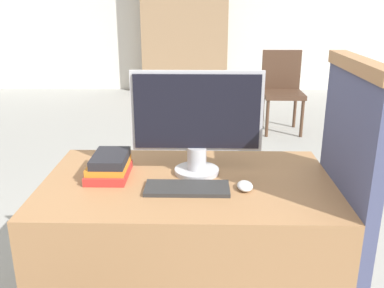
# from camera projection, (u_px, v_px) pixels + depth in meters

# --- Properties ---
(wall_back) EXTENTS (12.00, 0.06, 2.80)m
(wall_back) POSITION_uv_depth(u_px,v_px,m) (198.00, 3.00, 6.83)
(wall_back) COLOR silver
(wall_back) RESTS_ON ground_plane
(desk) EXTENTS (1.22, 0.75, 0.73)m
(desk) POSITION_uv_depth(u_px,v_px,m) (188.00, 255.00, 1.92)
(desk) COLOR #9E7047
(desk) RESTS_ON ground_plane
(carrel_divider) EXTENTS (0.07, 0.58, 1.25)m
(carrel_divider) POSITION_uv_depth(u_px,v_px,m) (343.00, 211.00, 1.74)
(carrel_divider) COLOR #474C70
(carrel_divider) RESTS_ON ground_plane
(monitor) EXTENTS (0.56, 0.19, 0.45)m
(monitor) POSITION_uv_depth(u_px,v_px,m) (197.00, 121.00, 1.80)
(monitor) COLOR #B7B7BC
(monitor) RESTS_ON desk
(keyboard) EXTENTS (0.34, 0.14, 0.02)m
(keyboard) POSITION_uv_depth(u_px,v_px,m) (187.00, 188.00, 1.71)
(keyboard) COLOR #2D2D2D
(keyboard) RESTS_ON desk
(mouse) EXTENTS (0.06, 0.10, 0.03)m
(mouse) POSITION_uv_depth(u_px,v_px,m) (245.00, 186.00, 1.71)
(mouse) COLOR silver
(mouse) RESTS_ON desk
(book_stack) EXTENTS (0.17, 0.23, 0.10)m
(book_stack) POSITION_uv_depth(u_px,v_px,m) (109.00, 166.00, 1.83)
(book_stack) COLOR #B72D28
(book_stack) RESTS_ON desk
(far_chair) EXTENTS (0.44, 0.44, 0.91)m
(far_chair) POSITION_uv_depth(u_px,v_px,m) (282.00, 87.00, 4.85)
(far_chair) COLOR #4C3323
(far_chair) RESTS_ON ground_plane
(bookshelf_far) EXTENTS (1.35, 0.32, 2.07)m
(bookshelf_far) POSITION_uv_depth(u_px,v_px,m) (185.00, 27.00, 6.72)
(bookshelf_far) COLOR #9E7A56
(bookshelf_far) RESTS_ON ground_plane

